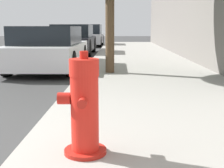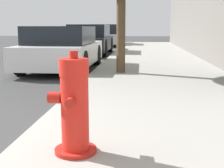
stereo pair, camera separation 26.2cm
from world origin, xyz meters
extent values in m
cube|color=#99968E|center=(3.28, 0.00, 0.07)|extent=(3.20, 40.00, 0.14)
cylinder|color=red|center=(2.31, -0.31, 0.16)|extent=(0.36, 0.36, 0.04)
cylinder|color=red|center=(2.31, -0.31, 0.49)|extent=(0.23, 0.23, 0.63)
cylinder|color=red|center=(2.31, -0.31, 0.87)|extent=(0.24, 0.24, 0.14)
cylinder|color=red|center=(2.31, -0.31, 0.97)|extent=(0.07, 0.07, 0.06)
cylinder|color=red|center=(2.31, -0.47, 0.61)|extent=(0.07, 0.09, 0.07)
cylinder|color=red|center=(2.31, -0.15, 0.61)|extent=(0.07, 0.09, 0.07)
cylinder|color=red|center=(2.14, -0.31, 0.61)|extent=(0.11, 0.10, 0.10)
cube|color=silver|center=(0.63, 5.95, 0.46)|extent=(1.74, 3.99, 0.57)
cube|color=black|center=(0.63, 5.79, 0.98)|extent=(1.60, 2.19, 0.48)
cylinder|color=black|center=(-0.16, 7.19, 0.32)|extent=(0.20, 0.63, 0.63)
cylinder|color=black|center=(1.42, 7.19, 0.32)|extent=(0.20, 0.63, 0.63)
cylinder|color=black|center=(-0.16, 4.72, 0.32)|extent=(0.20, 0.63, 0.63)
cylinder|color=black|center=(1.42, 4.72, 0.32)|extent=(0.20, 0.63, 0.63)
cube|color=black|center=(0.58, 11.10, 0.48)|extent=(1.70, 4.05, 0.58)
cube|color=black|center=(0.58, 10.94, 1.04)|extent=(1.56, 2.23, 0.54)
cylinder|color=black|center=(-0.19, 12.36, 0.36)|extent=(0.20, 0.71, 0.71)
cylinder|color=black|center=(1.35, 12.36, 0.36)|extent=(0.20, 0.71, 0.71)
cylinder|color=black|center=(-0.19, 9.85, 0.36)|extent=(0.20, 0.71, 0.71)
cylinder|color=black|center=(1.35, 9.85, 0.36)|extent=(0.20, 0.71, 0.71)
cube|color=#B7B7BC|center=(0.62, 17.38, 0.48)|extent=(1.78, 3.99, 0.59)
cube|color=black|center=(0.62, 17.22, 1.07)|extent=(1.63, 2.19, 0.60)
cylinder|color=black|center=(-0.19, 18.62, 0.33)|extent=(0.20, 0.66, 0.66)
cylinder|color=black|center=(1.43, 18.62, 0.33)|extent=(0.20, 0.66, 0.66)
cylinder|color=black|center=(-0.19, 16.15, 0.33)|extent=(0.20, 0.66, 0.66)
cylinder|color=black|center=(1.43, 16.15, 0.33)|extent=(0.20, 0.66, 0.66)
cylinder|color=brown|center=(2.38, 4.50, 1.30)|extent=(0.21, 0.21, 2.33)
camera|label=1|loc=(2.59, -2.81, 1.19)|focal=50.00mm
camera|label=2|loc=(2.85, -2.79, 1.19)|focal=50.00mm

